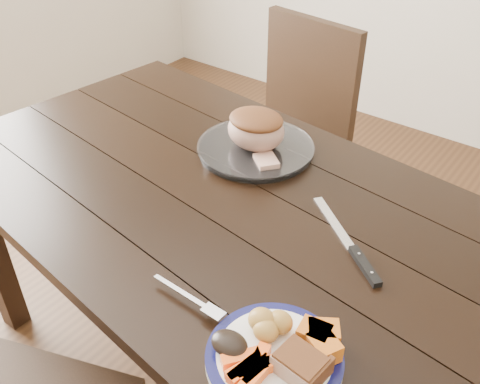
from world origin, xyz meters
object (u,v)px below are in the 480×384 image
Objects in this scene: pork_slice at (300,365)px; dinner_plate at (274,358)px; chair_far at (289,129)px; serving_platter at (256,149)px; dining_table at (221,221)px; roast_joint at (256,130)px; carving_knife at (356,254)px; fork at (193,300)px.

dinner_plate is at bearing 175.24° from pork_slice.
serving_platter is at bearing 119.51° from chair_far.
roast_joint is (-0.05, 0.22, 0.16)m from dining_table.
roast_joint is at bearing 119.51° from chair_far.
pork_slice is 0.75m from roast_joint.
pork_slice is at bearing -42.11° from carving_knife.
dining_table is 0.79m from chair_far.
dinner_plate is 3.02× the size of pork_slice.
pork_slice reaches higher than dining_table.
carving_knife is at bearing 91.95° from dinner_plate.
fork is (0.24, -0.54, 0.01)m from serving_platter.
dinner_plate is 1.38× the size of fork.
serving_platter is (-0.05, 0.22, 0.10)m from dining_table.
fork is at bearing 120.63° from chair_far.
serving_platter reaches higher than dining_table.
pork_slice is at bearing -4.76° from dinner_plate.
serving_platter is 1.20× the size of carving_knife.
chair_far reaches higher than dining_table.
pork_slice is 0.30× the size of carving_knife.
fork reaches higher than dinner_plate.
chair_far is at bearing 121.30° from dinner_plate.
carving_knife is (0.43, -0.22, -0.06)m from roast_joint.
serving_platter is at bearing -169.94° from carving_knife.
fork is (0.20, -0.33, 0.11)m from dining_table.
roast_joint is (-0.50, 0.56, 0.03)m from pork_slice.
serving_platter is at bearing 101.82° from dining_table.
roast_joint is 0.62× the size of carving_knife.
pork_slice is (0.05, -0.00, 0.03)m from dinner_plate.
pork_slice is 0.46× the size of fork.
dinner_plate is at bearing -51.13° from carving_knife.
serving_platter is 3.98× the size of pork_slice.
roast_joint reaches higher than serving_platter.
pork_slice reaches higher than fork.
serving_platter is at bearing 114.85° from fork.
chair_far is 0.63m from roast_joint.
roast_joint reaches higher than dinner_plate.
roast_joint reaches higher than pork_slice.
dinner_plate is at bearing -51.34° from roast_joint.
fork reaches higher than carving_knife.
chair_far is at bearing 109.11° from dining_table.
chair_far is 3.80× the size of dinner_plate.
dinner_plate is 0.71m from roast_joint.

